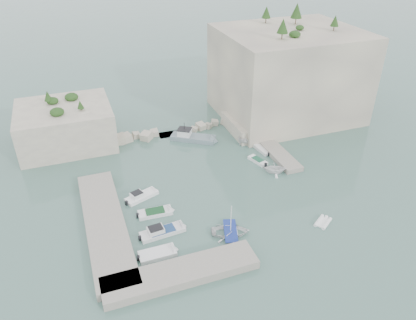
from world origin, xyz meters
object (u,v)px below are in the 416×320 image
object	(u,v)px
tender_east_d	(251,143)
motorboat_d	(163,233)
tender_east_b	(258,162)
tender_east_a	(274,173)
work_boat	(193,140)
tender_east_c	(261,150)
motorboat_c	(155,214)
motorboat_e	(158,255)
motorboat_b	(142,198)
inflatable_dinghy	(323,223)
rowboat	(230,234)

from	to	relation	value
tender_east_d	motorboat_d	bearing A→B (deg)	129.86
tender_east_b	tender_east_a	bearing A→B (deg)	177.58
tender_east_a	work_boat	xyz separation A→B (m)	(-8.82, 15.00, 0.00)
tender_east_a	tender_east_c	distance (m)	7.43
tender_east_a	motorboat_c	bearing A→B (deg)	123.47
tender_east_a	tender_east_d	bearing A→B (deg)	19.87
motorboat_e	tender_east_d	world-z (taller)	tender_east_d
motorboat_b	tender_east_a	world-z (taller)	tender_east_a
motorboat_e	motorboat_c	distance (m)	8.02
motorboat_b	inflatable_dinghy	size ratio (longest dim) A/B	1.87
tender_east_b	work_boat	world-z (taller)	work_boat
motorboat_c	tender_east_d	world-z (taller)	tender_east_d
rowboat	motorboat_e	bearing A→B (deg)	111.08
tender_east_a	tender_east_b	bearing A→B (deg)	38.69
motorboat_b	tender_east_d	xyz separation A→B (m)	(22.07, 9.63, 0.00)
motorboat_d	tender_east_d	xyz separation A→B (m)	(21.15, 18.20, 0.00)
motorboat_e	inflatable_dinghy	size ratio (longest dim) A/B	1.72
rowboat	tender_east_b	xyz separation A→B (m)	(11.18, 14.92, 0.00)
rowboat	tender_east_d	xyz separation A→B (m)	(12.86, 21.25, 0.00)
motorboat_d	motorboat_c	bearing A→B (deg)	84.41
rowboat	tender_east_d	bearing A→B (deg)	-13.45
tender_east_b	tender_east_d	bearing A→B (deg)	-32.80
motorboat_c	tender_east_a	bearing A→B (deg)	13.19
motorboat_d	tender_east_a	world-z (taller)	tender_east_a
motorboat_d	motorboat_e	bearing A→B (deg)	-118.65
motorboat_e	tender_east_c	distance (m)	30.13
inflatable_dinghy	motorboat_e	bearing A→B (deg)	141.01
tender_east_c	rowboat	bearing A→B (deg)	135.96
motorboat_b	rowboat	bearing A→B (deg)	-72.79
tender_east_a	tender_east_d	xyz separation A→B (m)	(0.59, 10.25, 0.00)
motorboat_c	tender_east_b	bearing A→B (deg)	24.37
tender_east_c	tender_east_d	xyz separation A→B (m)	(-0.74, 2.94, 0.00)
tender_east_d	work_boat	world-z (taller)	work_boat
motorboat_e	tender_east_b	bearing A→B (deg)	35.93
tender_east_c	tender_east_d	size ratio (longest dim) A/B	0.94
motorboat_e	work_boat	world-z (taller)	work_boat
work_boat	rowboat	bearing A→B (deg)	-64.49
inflatable_dinghy	tender_east_b	bearing A→B (deg)	59.78
motorboat_e	tender_east_d	size ratio (longest dim) A/B	0.97
motorboat_b	work_boat	world-z (taller)	work_boat
tender_east_c	tender_east_d	world-z (taller)	tender_east_d
rowboat	motorboat_c	bearing A→B (deg)	66.32
tender_east_c	inflatable_dinghy	bearing A→B (deg)	169.44
inflatable_dinghy	tender_east_d	distance (m)	23.58
inflatable_dinghy	work_boat	distance (m)	29.74
rowboat	tender_east_c	distance (m)	22.81
motorboat_d	motorboat_c	distance (m)	4.23
tender_east_c	tender_east_d	distance (m)	3.03
tender_east_a	work_boat	size ratio (longest dim) A/B	0.42
motorboat_b	inflatable_dinghy	xyz separation A→B (m)	(21.69, -13.95, 0.00)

